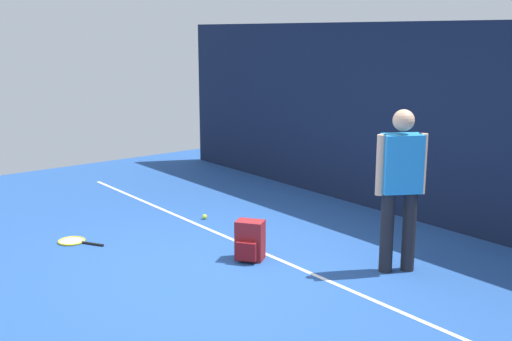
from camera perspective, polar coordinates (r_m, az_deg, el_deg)
name	(u,v)px	position (r m, az deg, el deg)	size (l,w,h in m)	color
ground_plane	(227,267)	(6.79, -2.68, -8.73)	(12.00, 12.00, 0.00)	#234C93
back_fence	(412,122)	(8.51, 13.93, 4.26)	(10.00, 0.10, 2.58)	#141E38
court_line	(269,255)	(7.12, 1.16, -7.67)	(9.00, 0.05, 0.00)	white
tennis_player	(401,181)	(6.56, 12.96, -0.94)	(0.39, 0.47, 1.70)	black
tennis_racket	(74,241)	(7.85, -16.20, -6.17)	(0.62, 0.46, 0.03)	black
backpack	(250,241)	(6.92, -0.58, -6.44)	(0.37, 0.38, 0.44)	maroon
tennis_ball_near_player	(205,217)	(8.46, -4.68, -4.19)	(0.07, 0.07, 0.07)	#CCE033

